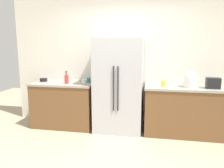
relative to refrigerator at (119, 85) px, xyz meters
The scene contains 12 objects.
ground_plane 1.59m from the refrigerator, 87.29° to the right, with size 9.67×9.67×0.00m, color tan.
kitchen_back_panel 0.70m from the refrigerator, 81.17° to the left, with size 4.83×0.10×2.96m, color silver.
counter_left 1.24m from the refrigerator, behind, with size 1.29×0.66×0.93m.
counter_right 1.35m from the refrigerator, ahead, with size 1.52×0.66×0.93m.
refrigerator is the anchor object (origin of this frame).
toaster 1.71m from the refrigerator, ahead, with size 0.23×0.15×0.19m, color black.
rice_cooker 1.33m from the refrigerator, ahead, with size 0.24×0.24×0.30m.
bottle_a 1.05m from the refrigerator, behind, with size 0.08×0.08×0.25m.
cup_a 0.72m from the refrigerator, behind, with size 0.08×0.08×0.08m, color white.
cup_b 0.85m from the refrigerator, ahead, with size 0.08×0.08×0.10m, color yellow.
cup_c 0.65m from the refrigerator, behind, with size 0.07×0.07×0.10m, color teal.
bowl_a 1.63m from the refrigerator, behind, with size 0.15×0.15×0.07m, color black.
Camera 1 is at (0.59, -2.88, 1.70)m, focal length 35.42 mm.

